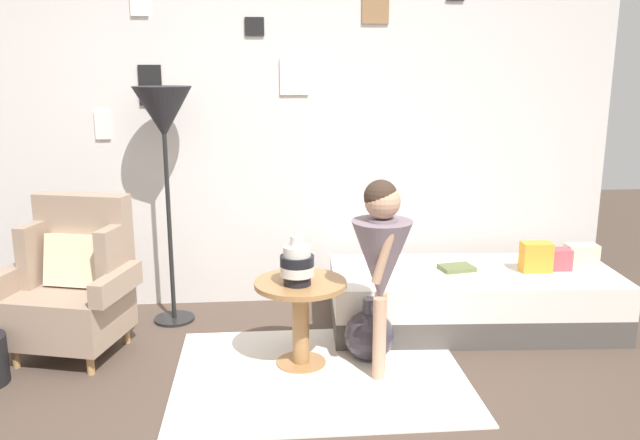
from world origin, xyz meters
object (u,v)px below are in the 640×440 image
object	(u,v)px
floor_lamp	(164,122)
person_child	(381,253)
vase_striped	(297,264)
demijohn_near	(369,335)
side_table	(301,306)
daybed	(472,298)
book_on_daybed	(457,268)
armchair	(74,284)

from	to	relation	value
floor_lamp	person_child	distance (m)	1.73
floor_lamp	vase_striped	bearing A→B (deg)	-45.30
person_child	demijohn_near	world-z (taller)	person_child
person_child	demijohn_near	size ratio (longest dim) A/B	2.95
side_table	demijohn_near	size ratio (longest dim) A/B	1.39
demijohn_near	vase_striped	bearing A→B (deg)	-167.55
daybed	book_on_daybed	distance (m)	0.24
armchair	book_on_daybed	xyz separation A→B (m)	(2.46, 0.18, -0.02)
daybed	book_on_daybed	world-z (taller)	book_on_daybed
daybed	person_child	world-z (taller)	person_child
side_table	daybed	bearing A→B (deg)	22.21
floor_lamp	person_child	world-z (taller)	floor_lamp
person_child	book_on_daybed	world-z (taller)	person_child
demijohn_near	armchair	bearing A→B (deg)	170.88
person_child	daybed	bearing A→B (deg)	41.46
book_on_daybed	demijohn_near	size ratio (longest dim) A/B	0.57
armchair	person_child	world-z (taller)	person_child
daybed	book_on_daybed	xyz separation A→B (m)	(-0.11, 0.02, 0.22)
floor_lamp	armchair	bearing A→B (deg)	-139.83
floor_lamp	person_child	xyz separation A→B (m)	(1.28, -0.96, -0.65)
armchair	demijohn_near	distance (m)	1.84
side_table	demijohn_near	xyz separation A→B (m)	(0.42, 0.04, -0.22)
side_table	armchair	bearing A→B (deg)	166.53
daybed	vase_striped	distance (m)	1.41
side_table	person_child	bearing A→B (deg)	-22.47
daybed	vase_striped	size ratio (longest dim) A/B	6.77
side_table	demijohn_near	bearing A→B (deg)	5.74
armchair	daybed	world-z (taller)	armchair
floor_lamp	demijohn_near	distance (m)	1.91
book_on_daybed	armchair	bearing A→B (deg)	-175.83
armchair	side_table	world-z (taller)	armchair
floor_lamp	demijohn_near	size ratio (longest dim) A/B	4.15
side_table	floor_lamp	size ratio (longest dim) A/B	0.33
armchair	floor_lamp	world-z (taller)	floor_lamp
side_table	book_on_daybed	distance (m)	1.20
side_table	floor_lamp	bearing A→B (deg)	137.46
vase_striped	person_child	bearing A→B (deg)	-15.29
side_table	vase_striped	size ratio (longest dim) A/B	1.88
daybed	demijohn_near	bearing A→B (deg)	-150.21
demijohn_near	floor_lamp	bearing A→B (deg)	149.81
side_table	book_on_daybed	world-z (taller)	side_table
daybed	floor_lamp	xyz separation A→B (m)	(-2.04, 0.29, 1.19)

